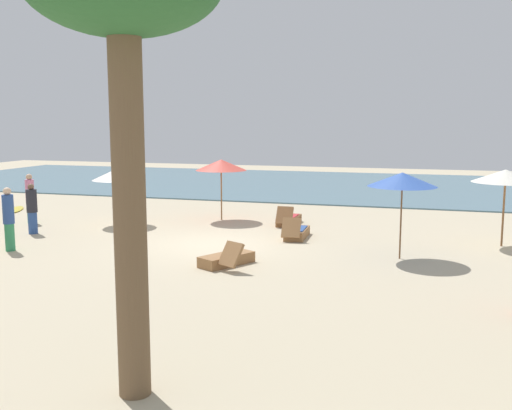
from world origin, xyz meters
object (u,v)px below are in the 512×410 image
(palm_2, at_px, (123,2))
(person_0, at_px, (32,209))
(lounger_3, at_px, (289,220))
(surfboard, at_px, (16,209))
(umbrella_3, at_px, (221,165))
(person_3, at_px, (9,219))
(umbrella_4, at_px, (118,174))
(lounger_1, at_px, (227,259))
(person_4, at_px, (30,198))
(umbrella_1, at_px, (506,176))
(umbrella_0, at_px, (402,180))
(lounger_0, at_px, (296,232))

(palm_2, bearing_deg, person_0, 133.07)
(lounger_3, distance_m, palm_2, 14.26)
(surfboard, bearing_deg, umbrella_3, 1.14)
(person_3, bearing_deg, lounger_3, 43.73)
(umbrella_3, height_order, umbrella_4, umbrella_3)
(umbrella_4, xyz_separation_m, person_0, (-1.91, -2.30, -0.99))
(surfboard, bearing_deg, lounger_1, -28.74)
(palm_2, distance_m, surfboard, 19.13)
(person_0, distance_m, person_4, 2.23)
(umbrella_4, height_order, surfboard, umbrella_4)
(person_0, bearing_deg, lounger_1, -16.36)
(umbrella_1, xyz_separation_m, umbrella_3, (-9.54, 1.97, -0.03))
(lounger_3, relative_size, person_0, 1.00)
(umbrella_0, distance_m, person_3, 11.04)
(palm_2, bearing_deg, umbrella_4, 120.34)
(umbrella_3, distance_m, person_4, 7.03)
(umbrella_3, bearing_deg, person_0, -139.83)
(umbrella_1, height_order, umbrella_3, umbrella_1)
(umbrella_1, distance_m, person_4, 16.06)
(umbrella_0, height_order, umbrella_4, umbrella_0)
(umbrella_1, distance_m, lounger_3, 7.37)
(lounger_1, xyz_separation_m, surfboard, (-11.50, 6.31, -0.14))
(lounger_3, height_order, surfboard, lounger_3)
(lounger_0, height_order, palm_2, palm_2)
(lounger_3, xyz_separation_m, palm_2, (1.00, -13.32, 4.99))
(lounger_1, height_order, person_4, person_4)
(lounger_0, xyz_separation_m, lounger_3, (-0.79, 2.26, -0.00))
(umbrella_4, distance_m, lounger_0, 6.81)
(lounger_3, distance_m, person_3, 9.26)
(umbrella_0, xyz_separation_m, lounger_0, (-3.29, 1.93, -1.97))
(person_3, distance_m, palm_2, 11.18)
(person_3, bearing_deg, umbrella_3, 58.72)
(person_3, relative_size, surfboard, 0.97)
(person_0, bearing_deg, person_3, -66.51)
(person_4, xyz_separation_m, palm_2, (10.10, -11.05, 4.25))
(person_4, bearing_deg, person_0, -51.20)
(umbrella_0, bearing_deg, person_4, 171.72)
(lounger_3, relative_size, surfboard, 0.87)
(umbrella_3, relative_size, umbrella_4, 1.12)
(lounger_0, xyz_separation_m, person_3, (-7.47, -4.12, 0.76))
(lounger_3, bearing_deg, person_3, -136.27)
(umbrella_3, distance_m, umbrella_4, 3.73)
(umbrella_0, relative_size, umbrella_4, 1.15)
(umbrella_3, xyz_separation_m, lounger_0, (3.43, -2.52, -1.89))
(lounger_1, relative_size, palm_2, 0.28)
(lounger_1, height_order, person_3, person_3)
(umbrella_1, height_order, surfboard, umbrella_1)
(umbrella_1, xyz_separation_m, lounger_0, (-6.11, -0.54, -1.91))
(umbrella_1, relative_size, lounger_3, 1.38)
(umbrella_4, xyz_separation_m, lounger_3, (5.79, 1.72, -1.64))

